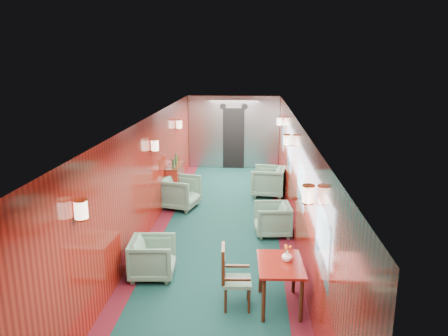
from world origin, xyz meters
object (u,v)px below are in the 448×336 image
Objects in this scene: armchair_right_near at (272,219)px; armchair_left_near at (153,258)px; side_chair at (231,274)px; dining_table at (280,270)px; armchair_left_far at (180,192)px; credenza at (175,182)px; armchair_right_far at (268,181)px.

armchair_left_near is at bearing -52.12° from armchair_right_near.
side_chair is at bearing -125.68° from armchair_left_near.
dining_table is 1.11× the size of armchair_left_far.
armchair_right_near is (0.00, 2.72, -0.25)m from dining_table.
credenza reaches higher than armchair_left_far.
dining_table is at bearing 8.19° from armchair_right_far.
side_chair is 0.80× the size of credenza.
credenza is 3.25m from armchair_right_near.
armchair_left_far reaches higher than armchair_left_near.
credenza is at bearing 105.82° from side_chair.
armchair_right_near is (2.06, 1.94, -0.00)m from armchair_left_near.
armchair_left_far is (-2.19, 4.25, -0.19)m from dining_table.
dining_table is 2.73m from armchair_right_near.
armchair_left_near is 0.85× the size of armchair_left_far.
dining_table is 0.79× the size of credenza.
armchair_right_far is (0.70, 5.46, -0.13)m from side_chair.
armchair_right_far is (-0.01, 5.40, -0.19)m from dining_table.
armchair_left_near is at bearing 145.06° from side_chair.
side_chair is 1.12× the size of armchair_right_far.
armchair_left_far is 2.67m from armchair_right_near.
dining_table is 1.12× the size of armchair_right_far.
armchair_left_far is at bearing 105.74° from side_chair.
armchair_right_far is (2.18, 1.15, -0.00)m from armchair_left_far.
armchair_left_near is 5.06m from armchair_right_far.
credenza is at bearing 113.94° from dining_table.
side_chair reaches higher than dining_table.
armchair_right_near is (0.71, 2.78, -0.19)m from side_chair.
armchair_left_near is (-1.35, 0.84, -0.18)m from side_chair.
dining_table is 5.45m from credenza.
armchair_right_near is (2.42, -2.16, -0.14)m from credenza.
credenza reaches higher than armchair_left_near.
armchair_right_far is at bearing 87.74° from dining_table.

